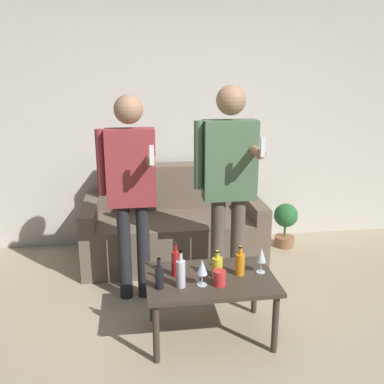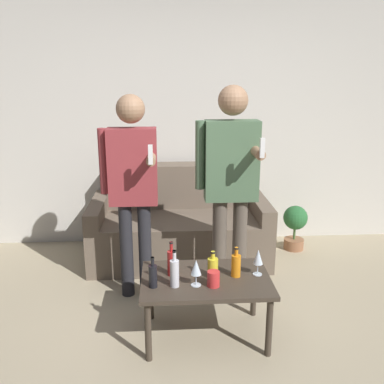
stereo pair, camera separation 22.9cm
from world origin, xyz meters
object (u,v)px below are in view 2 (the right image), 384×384
Objects in this scene: coffee_table at (206,285)px; person_standing_right at (231,176)px; couch at (179,226)px; person_standing_left at (133,180)px; bottle_orange at (171,262)px.

person_standing_right is (0.25, 0.59, 0.63)m from coffee_table.
couch is 1.04× the size of person_standing_left.
person_standing_right is at bearing 67.33° from coffee_table.
person_standing_right is at bearing 47.70° from bottle_orange.
coffee_table is 0.51× the size of person_standing_right.
person_standing_left is (-0.53, 0.63, 0.60)m from coffee_table.
person_standing_left is at bearing 130.07° from coffee_table.
bottle_orange is (-0.10, -1.34, 0.23)m from couch.
coffee_table is at bearing -49.93° from person_standing_left.
person_standing_right is (0.48, 0.53, 0.48)m from bottle_orange.
person_standing_right reaches higher than bottle_orange.
coffee_table is 3.59× the size of bottle_orange.
coffee_table is (0.14, -1.40, 0.08)m from couch.
person_standing_right is at bearing -64.55° from couch.
couch is 1.14m from person_standing_right.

